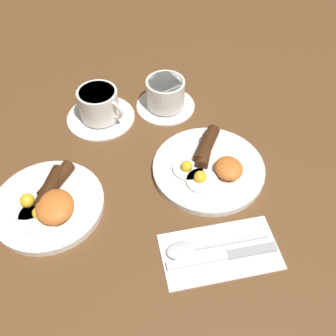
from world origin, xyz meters
The scene contains 8 objects.
ground_plane centered at (0.00, 0.00, 0.00)m, with size 3.00×3.00×0.00m, color brown.
breakfast_plate_near centered at (0.00, 0.00, 0.01)m, with size 0.23×0.23×0.04m.
breakfast_plate_far centered at (-0.03, 0.33, 0.02)m, with size 0.22×0.22×0.05m.
teacup_near centered at (0.22, 0.05, 0.03)m, with size 0.14×0.14×0.08m.
teacup_far centered at (0.21, 0.20, 0.03)m, with size 0.16×0.16×0.08m.
napkin centered at (-0.19, 0.03, 0.00)m, with size 0.11×0.21×0.01m, color white.
knife centered at (-0.20, 0.02, 0.01)m, with size 0.02×0.20×0.01m.
spoon centered at (-0.18, 0.08, 0.01)m, with size 0.04×0.19×0.01m.
Camera 1 is at (-0.51, 0.20, 0.63)m, focal length 42.00 mm.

